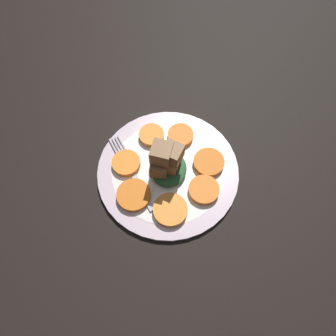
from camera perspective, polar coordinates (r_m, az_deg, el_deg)
table_slab at (r=70.26cm, az=0.00°, el=-1.10°), size 120.00×120.00×2.00cm
plate at (r=68.89cm, az=0.00°, el=-0.57°), size 29.63×29.63×1.05cm
carrot_slice_0 at (r=71.73cm, az=2.20°, el=5.69°), size 5.67×5.67×1.19cm
carrot_slice_1 at (r=71.80cm, az=-2.88°, el=5.73°), size 5.47×5.47×1.19cm
carrot_slice_2 at (r=68.97cm, az=-7.30°, el=0.86°), size 5.92×5.92×1.19cm
carrot_slice_3 at (r=65.89cm, az=-6.00°, el=-4.71°), size 6.84×6.84×1.19cm
carrot_slice_4 at (r=64.49cm, az=0.15°, el=-7.30°), size 6.81×6.81×1.19cm
carrot_slice_5 at (r=66.33cm, az=6.25°, el=-3.80°), size 6.24×6.24×1.19cm
carrot_slice_6 at (r=69.02cm, az=7.09°, el=1.00°), size 6.51×6.51×1.19cm
center_pile at (r=65.05cm, az=-0.19°, el=1.37°), size 8.58×7.68×9.50cm
fork at (r=68.55cm, az=-6.44°, el=-0.40°), size 17.90×9.62×0.40cm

